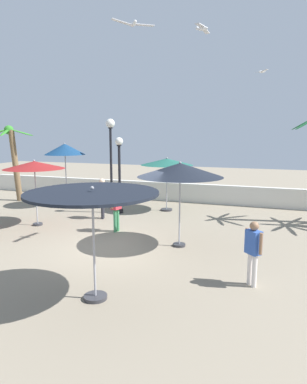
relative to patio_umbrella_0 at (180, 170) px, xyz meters
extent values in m
plane|color=gray|center=(-1.58, -0.94, -2.50)|extent=(56.00, 56.00, 0.00)
cube|color=silver|center=(-1.58, 7.27, -2.00)|extent=(25.20, 0.30, 1.01)
cylinder|color=#333338|center=(0.00, 0.00, -2.46)|extent=(0.41, 0.41, 0.08)
cylinder|color=#A5A5AD|center=(0.00, 0.00, -1.33)|extent=(0.05, 0.05, 2.34)
cone|color=black|center=(0.00, 0.00, 0.01)|extent=(2.75, 2.75, 0.44)
sphere|color=#99999E|center=(0.00, 0.00, 0.24)|extent=(0.08, 0.08, 0.08)
cylinder|color=#333338|center=(-7.06, 4.17, -2.46)|extent=(0.40, 0.40, 0.08)
cylinder|color=#A5A5AD|center=(-7.06, 4.17, -1.17)|extent=(0.05, 0.05, 2.67)
cone|color=navy|center=(-7.06, 4.17, 0.39)|extent=(2.02, 2.02, 0.55)
sphere|color=#99999E|center=(-7.06, 4.17, 0.66)|extent=(0.08, 0.08, 0.08)
cylinder|color=#333338|center=(-1.97, 4.89, -2.46)|extent=(0.56, 0.56, 0.08)
cylinder|color=#A5A5AD|center=(-1.97, 4.89, -1.38)|extent=(0.05, 0.05, 2.24)
cone|color=#1E594C|center=(-1.97, 4.89, -0.15)|extent=(2.46, 2.46, 0.31)
sphere|color=#99999E|center=(-1.97, 4.89, 0.02)|extent=(0.08, 0.08, 0.08)
cylinder|color=#333338|center=(-6.07, 0.59, -2.46)|extent=(0.38, 0.38, 0.08)
cylinder|color=#A5A5AD|center=(-6.07, 0.59, -1.33)|extent=(0.05, 0.05, 2.33)
cone|color=maroon|center=(-6.07, 0.59, -0.07)|extent=(2.37, 2.37, 0.30)
sphere|color=#99999E|center=(-6.07, 0.59, 0.10)|extent=(0.08, 0.08, 0.08)
cylinder|color=#333338|center=(-0.80, -4.14, -2.46)|extent=(0.53, 0.53, 0.08)
cylinder|color=#A5A5AD|center=(-0.80, -4.14, -1.29)|extent=(0.05, 0.05, 2.42)
cylinder|color=black|center=(-0.80, -4.14, -0.10)|extent=(2.84, 2.84, 0.06)
sphere|color=#99999E|center=(-0.80, -4.14, 0.01)|extent=(0.08, 0.08, 0.08)
ellipsoid|color=#216538|center=(3.90, 5.04, 1.59)|extent=(1.12, 0.53, 0.64)
cylinder|color=brown|center=(-10.51, 4.57, -0.58)|extent=(0.60, 0.31, 3.86)
sphere|color=#328428|center=(-10.81, 4.57, 1.34)|extent=(0.49, 0.49, 0.49)
ellipsoid|color=#328428|center=(-10.10, 4.66, 1.22)|extent=(1.40, 0.37, 0.42)
ellipsoid|color=#328428|center=(-10.51, 5.21, 1.22)|extent=(0.77, 1.34, 0.42)
ellipsoid|color=#328428|center=(-11.21, 5.15, 1.22)|extent=(0.95, 1.26, 0.42)
ellipsoid|color=#328428|center=(-10.50, 3.93, 1.22)|extent=(0.78, 1.34, 0.42)
cylinder|color=black|center=(-4.76, 4.65, -2.40)|extent=(0.28, 0.28, 0.20)
cylinder|color=black|center=(-4.76, 4.65, -0.54)|extent=(0.12, 0.12, 3.92)
cylinder|color=black|center=(-4.76, 4.65, 1.42)|extent=(0.22, 0.22, 0.06)
sphere|color=white|center=(-4.76, 4.65, 1.64)|extent=(0.44, 0.44, 0.44)
cylinder|color=black|center=(-3.86, 3.68, -2.40)|extent=(0.28, 0.28, 0.20)
cylinder|color=black|center=(-3.86, 3.68, -0.94)|extent=(0.12, 0.12, 3.12)
cylinder|color=black|center=(-3.86, 3.68, 0.62)|extent=(0.22, 0.22, 0.06)
sphere|color=white|center=(-3.86, 3.68, 0.81)|extent=(0.36, 0.36, 0.36)
cylinder|color=#26262D|center=(-4.09, 2.39, -2.06)|extent=(0.12, 0.12, 0.89)
cylinder|color=#26262D|center=(-4.14, 2.54, -2.06)|extent=(0.12, 0.12, 0.89)
cube|color=#3359B2|center=(-4.12, 2.46, -1.30)|extent=(0.34, 0.42, 0.63)
sphere|color=beige|center=(-4.12, 2.46, -0.86)|extent=(0.24, 0.24, 0.24)
cylinder|color=beige|center=(-4.04, 2.24, -1.27)|extent=(0.08, 0.08, 0.57)
cylinder|color=beige|center=(-4.19, 2.69, -1.27)|extent=(0.08, 0.08, 0.57)
cylinder|color=silver|center=(2.38, -2.22, -2.09)|extent=(0.12, 0.12, 0.81)
cylinder|color=silver|center=(2.50, -2.33, -2.09)|extent=(0.12, 0.12, 0.81)
cube|color=#3359B2|center=(2.44, -2.27, -1.40)|extent=(0.43, 0.42, 0.57)
sphere|color=#936B4C|center=(2.44, -2.27, -1.01)|extent=(0.22, 0.22, 0.22)
cylinder|color=#936B4C|center=(2.27, -2.11, -1.37)|extent=(0.08, 0.08, 0.52)
cylinder|color=#936B4C|center=(2.61, -2.44, -1.37)|extent=(0.08, 0.08, 0.52)
cylinder|color=#3F8C59|center=(-2.66, 0.92, -2.07)|extent=(0.12, 0.12, 0.86)
cylinder|color=#3F8C59|center=(-2.69, 0.77, -2.07)|extent=(0.12, 0.12, 0.86)
cube|color=#D8333F|center=(-2.68, 0.84, -1.33)|extent=(0.31, 0.40, 0.61)
sphere|color=brown|center=(-2.68, 0.84, -0.91)|extent=(0.23, 0.23, 0.23)
cylinder|color=brown|center=(-2.63, 1.08, -1.30)|extent=(0.08, 0.08, 0.55)
cylinder|color=brown|center=(-2.73, 0.61, -1.30)|extent=(0.08, 0.08, 0.55)
ellipsoid|color=white|center=(1.89, 9.22, 4.37)|extent=(0.33, 0.28, 0.12)
sphere|color=white|center=(2.03, 9.31, 4.40)|extent=(0.10, 0.10, 0.10)
cube|color=silver|center=(1.73, 9.45, 4.39)|extent=(0.42, 0.54, 0.13)
cube|color=silver|center=(2.04, 8.98, 4.39)|extent=(0.43, 0.54, 0.04)
ellipsoid|color=white|center=(0.55, 0.32, 4.25)|extent=(0.33, 0.14, 0.12)
sphere|color=white|center=(0.38, 0.33, 4.28)|extent=(0.10, 0.10, 0.10)
cube|color=silver|center=(0.53, 0.03, 4.27)|extent=(0.18, 0.60, 0.09)
cube|color=silver|center=(0.57, 0.62, 4.27)|extent=(0.18, 0.60, 0.05)
ellipsoid|color=white|center=(-1.49, -0.19, 4.42)|extent=(0.30, 0.32, 0.12)
sphere|color=white|center=(-1.37, -0.31, 4.45)|extent=(0.10, 0.10, 0.10)
cube|color=silver|center=(-1.23, 0.04, 4.44)|extent=(0.60, 0.56, 0.05)
cube|color=silver|center=(-1.74, -0.42, 4.44)|extent=(0.59, 0.56, 0.14)
camera|label=1|loc=(2.80, -10.40, 1.14)|focal=31.89mm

